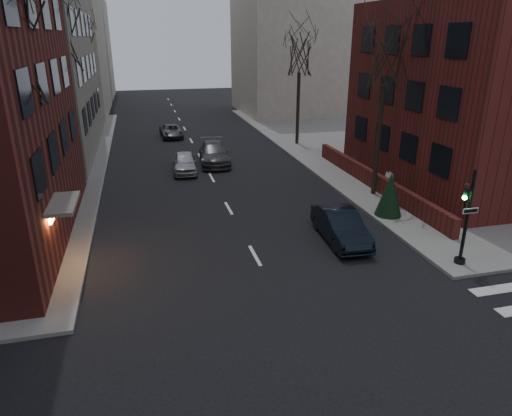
{
  "coord_description": "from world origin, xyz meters",
  "views": [
    {
      "loc": [
        -4.32,
        -5.3,
        8.95
      ],
      "look_at": [
        0.19,
        12.54,
        2.0
      ],
      "focal_mm": 32.0,
      "sensor_mm": 36.0,
      "label": 1
    }
  ],
  "objects_px": {
    "tree_left_b": "(56,37)",
    "sandwich_board": "(389,180)",
    "traffic_signal": "(465,224)",
    "car_lane_silver": "(185,162)",
    "streetlamp_far": "(96,89)",
    "car_lane_far": "(171,131)",
    "tree_right_b": "(300,54)",
    "evergreen_shrub": "(390,194)",
    "streetlamp_near": "(70,126)",
    "parked_sedan": "(341,226)",
    "tree_left_a": "(8,50)",
    "tree_left_c": "(82,47)",
    "car_lane_gray": "(214,153)",
    "tree_right_a": "(386,54)"
  },
  "relations": [
    {
      "from": "car_lane_silver",
      "to": "evergreen_shrub",
      "type": "bearing_deg",
      "value": -45.58
    },
    {
      "from": "tree_left_b",
      "to": "sandwich_board",
      "type": "bearing_deg",
      "value": -20.78
    },
    {
      "from": "streetlamp_near",
      "to": "car_lane_silver",
      "type": "height_order",
      "value": "streetlamp_near"
    },
    {
      "from": "sandwich_board",
      "to": "parked_sedan",
      "type": "bearing_deg",
      "value": -127.34
    },
    {
      "from": "streetlamp_near",
      "to": "car_lane_silver",
      "type": "xyz_separation_m",
      "value": [
        6.62,
        3.88,
        -3.55
      ]
    },
    {
      "from": "car_lane_far",
      "to": "tree_right_b",
      "type": "bearing_deg",
      "value": -32.69
    },
    {
      "from": "tree_left_a",
      "to": "streetlamp_far",
      "type": "xyz_separation_m",
      "value": [
        0.6,
        28.0,
        -4.23
      ]
    },
    {
      "from": "tree_left_c",
      "to": "evergreen_shrub",
      "type": "height_order",
      "value": "tree_left_c"
    },
    {
      "from": "car_lane_silver",
      "to": "tree_right_b",
      "type": "bearing_deg",
      "value": 35.01
    },
    {
      "from": "streetlamp_far",
      "to": "car_lane_silver",
      "type": "distance_m",
      "value": 17.79
    },
    {
      "from": "tree_right_b",
      "to": "car_lane_gray",
      "type": "bearing_deg",
      "value": -151.67
    },
    {
      "from": "traffic_signal",
      "to": "car_lane_silver",
      "type": "distance_m",
      "value": 19.42
    },
    {
      "from": "traffic_signal",
      "to": "parked_sedan",
      "type": "distance_m",
      "value": 5.27
    },
    {
      "from": "car_lane_gray",
      "to": "evergreen_shrub",
      "type": "xyz_separation_m",
      "value": [
        7.06,
        -13.07,
        0.53
      ]
    },
    {
      "from": "streetlamp_far",
      "to": "car_lane_silver",
      "type": "relative_size",
      "value": 1.56
    },
    {
      "from": "tree_left_a",
      "to": "streetlamp_near",
      "type": "height_order",
      "value": "tree_left_a"
    },
    {
      "from": "tree_right_a",
      "to": "car_lane_far",
      "type": "xyz_separation_m",
      "value": [
        -10.41,
        20.01,
        -7.45
      ]
    },
    {
      "from": "streetlamp_far",
      "to": "parked_sedan",
      "type": "height_order",
      "value": "streetlamp_far"
    },
    {
      "from": "parked_sedan",
      "to": "sandwich_board",
      "type": "relative_size",
      "value": 4.63
    },
    {
      "from": "streetlamp_far",
      "to": "sandwich_board",
      "type": "distance_m",
      "value": 29.87
    },
    {
      "from": "streetlamp_far",
      "to": "sandwich_board",
      "type": "height_order",
      "value": "streetlamp_far"
    },
    {
      "from": "streetlamp_near",
      "to": "parked_sedan",
      "type": "distance_m",
      "value": 16.0
    },
    {
      "from": "tree_left_a",
      "to": "car_lane_gray",
      "type": "bearing_deg",
      "value": 54.95
    },
    {
      "from": "parked_sedan",
      "to": "car_lane_gray",
      "type": "relative_size",
      "value": 0.83
    },
    {
      "from": "tree_left_b",
      "to": "tree_right_a",
      "type": "bearing_deg",
      "value": -24.44
    },
    {
      "from": "streetlamp_far",
      "to": "parked_sedan",
      "type": "relative_size",
      "value": 1.41
    },
    {
      "from": "traffic_signal",
      "to": "tree_left_c",
      "type": "xyz_separation_m",
      "value": [
        -16.74,
        31.01,
        6.12
      ]
    },
    {
      "from": "car_lane_silver",
      "to": "parked_sedan",
      "type": "bearing_deg",
      "value": -61.95
    },
    {
      "from": "sandwich_board",
      "to": "streetlamp_near",
      "type": "bearing_deg",
      "value": 176.72
    },
    {
      "from": "tree_left_b",
      "to": "evergreen_shrub",
      "type": "height_order",
      "value": "tree_left_b"
    },
    {
      "from": "tree_left_b",
      "to": "evergreen_shrub",
      "type": "distance_m",
      "value": 21.57
    },
    {
      "from": "tree_left_b",
      "to": "tree_left_c",
      "type": "xyz_separation_m",
      "value": [
        0.0,
        14.0,
        -0.88
      ]
    },
    {
      "from": "tree_right_b",
      "to": "parked_sedan",
      "type": "xyz_separation_m",
      "value": [
        -4.57,
        -19.44,
        -6.86
      ]
    },
    {
      "from": "tree_right_a",
      "to": "parked_sedan",
      "type": "xyz_separation_m",
      "value": [
        -4.57,
        -5.44,
        -7.3
      ]
    },
    {
      "from": "tree_left_c",
      "to": "tree_left_a",
      "type": "bearing_deg",
      "value": -90.0
    },
    {
      "from": "tree_right_a",
      "to": "car_lane_far",
      "type": "height_order",
      "value": "tree_right_a"
    },
    {
      "from": "tree_left_b",
      "to": "streetlamp_far",
      "type": "distance_m",
      "value": 16.68
    },
    {
      "from": "streetlamp_far",
      "to": "car_lane_far",
      "type": "bearing_deg",
      "value": -31.21
    },
    {
      "from": "streetlamp_near",
      "to": "car_lane_far",
      "type": "distance_m",
      "value": 17.69
    },
    {
      "from": "streetlamp_far",
      "to": "evergreen_shrub",
      "type": "bearing_deg",
      "value": -59.62
    },
    {
      "from": "car_lane_far",
      "to": "sandwich_board",
      "type": "bearing_deg",
      "value": -61.07
    },
    {
      "from": "car_lane_silver",
      "to": "car_lane_far",
      "type": "distance_m",
      "value": 12.13
    },
    {
      "from": "traffic_signal",
      "to": "tree_left_b",
      "type": "xyz_separation_m",
      "value": [
        -16.74,
        17.01,
        7.0
      ]
    },
    {
      "from": "car_lane_silver",
      "to": "car_lane_gray",
      "type": "height_order",
      "value": "car_lane_gray"
    },
    {
      "from": "tree_right_a",
      "to": "tree_left_b",
      "type": "bearing_deg",
      "value": 155.56
    },
    {
      "from": "tree_left_a",
      "to": "car_lane_far",
      "type": "xyz_separation_m",
      "value": [
        7.19,
        24.01,
        -7.9
      ]
    },
    {
      "from": "tree_left_a",
      "to": "streetlamp_near",
      "type": "distance_m",
      "value": 9.07
    },
    {
      "from": "tree_right_b",
      "to": "parked_sedan",
      "type": "height_order",
      "value": "tree_right_b"
    },
    {
      "from": "parked_sedan",
      "to": "car_lane_silver",
      "type": "distance_m",
      "value": 14.53
    },
    {
      "from": "traffic_signal",
      "to": "tree_left_b",
      "type": "relative_size",
      "value": 0.37
    }
  ]
}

